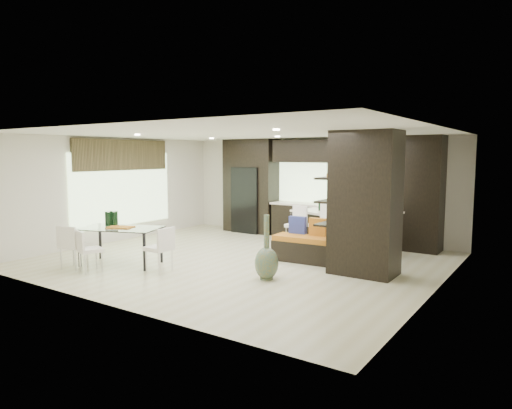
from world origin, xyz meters
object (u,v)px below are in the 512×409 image
Objects in this scene: stool_right at (350,239)px; chair_end at (159,251)px; stool_mid at (321,235)px; chair_near at (91,253)px; stool_left at (296,234)px; floor_vase at (267,247)px; bench at (307,249)px; kitchen_island at (336,231)px; chair_far at (74,249)px; dining_table at (121,246)px.

chair_end is (-2.64, -3.02, -0.04)m from stool_right.
stool_mid is 4.84m from chair_near.
stool_left reaches higher than chair_end.
floor_vase reaches higher than stool_left.
stool_left reaches higher than bench.
bench is at bearing -74.76° from kitchen_island.
chair_near is (-3.10, -1.45, -0.22)m from floor_vase.
chair_end is at bearing -160.34° from floor_vase.
floor_vase is 1.58× the size of chair_near.
stool_left is 1.08× the size of chair_far.
dining_table is at bearing -162.59° from stool_right.
floor_vase is at bearing -68.71° from stool_left.
stool_left is 0.73× the size of floor_vase.
dining_table reaches higher than bench.
chair_far is (-4.24, -3.77, -0.04)m from stool_right.
chair_near is (-3.06, -3.08, 0.10)m from bench.
chair_end is (-1.98, -3.01, -0.07)m from stool_mid.
chair_end reaches higher than chair_near.
dining_table reaches higher than chair_near.
kitchen_island is 2.42× the size of stool_right.
chair_end is (-1.96, -2.35, 0.13)m from bench.
kitchen_island reaches higher than stool_left.
kitchen_island is 1.83× the size of floor_vase.
stool_mid reaches higher than stool_left.
bench is at bearing -39.04° from chair_end.
kitchen_island is 2.67× the size of chair_far.
chair_far is (-3.56, -3.09, 0.13)m from bench.
floor_vase is 3.89m from chair_far.
stool_mid reaches higher than bench.
chair_near is 0.50m from chair_far.
chair_far is at bearing -122.83° from stool_left.
floor_vase reaches higher than bench.
stool_right is 5.30m from chair_near.
chair_far is at bearing -159.71° from chair_near.
chair_far is at bearing -142.73° from bench.
stool_right is 1.11× the size of chair_end.
kitchen_island is 5.77m from chair_far.
stool_mid is at bearing -32.57° from chair_end.
kitchen_island is at bearing 74.19° from chair_near.
kitchen_island is at bearing 85.33° from bench.
stool_left is 2.42m from floor_vase.
chair_near is 0.93× the size of chair_far.
dining_table is 2.13× the size of chair_near.
floor_vase reaches higher than chair_end.
floor_vase is at bearing 43.52° from chair_near.
stool_left is at bearing 129.60° from bench.
stool_right reaches higher than stool_left.
chair_near is (0.00, -0.73, -0.01)m from dining_table.
chair_end is (1.10, 0.00, 0.02)m from dining_table.
chair_end is at bearing -105.19° from stool_mid.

